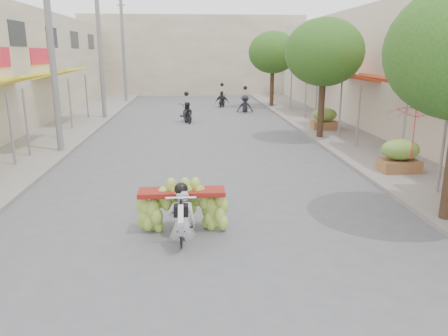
# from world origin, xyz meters

# --- Properties ---
(sidewalk_left) EXTENTS (4.00, 60.00, 0.12)m
(sidewalk_left) POSITION_xyz_m (-7.00, 15.00, 0.06)
(sidewalk_left) COLOR gray
(sidewalk_left) RESTS_ON ground
(sidewalk_right) EXTENTS (4.00, 60.00, 0.12)m
(sidewalk_right) POSITION_xyz_m (7.00, 15.00, 0.06)
(sidewalk_right) COLOR gray
(sidewalk_right) RESTS_ON ground
(far_building) EXTENTS (20.00, 6.00, 7.00)m
(far_building) POSITION_xyz_m (0.00, 38.00, 3.50)
(far_building) COLOR #BDB095
(far_building) RESTS_ON ground
(utility_pole_mid) EXTENTS (0.60, 0.24, 8.00)m
(utility_pole_mid) POSITION_xyz_m (-5.40, 12.00, 4.03)
(utility_pole_mid) COLOR slate
(utility_pole_mid) RESTS_ON ground
(utility_pole_far) EXTENTS (0.60, 0.24, 8.00)m
(utility_pole_far) POSITION_xyz_m (-5.40, 21.00, 4.03)
(utility_pole_far) COLOR slate
(utility_pole_far) RESTS_ON ground
(utility_pole_back) EXTENTS (0.60, 0.24, 8.00)m
(utility_pole_back) POSITION_xyz_m (-5.40, 30.00, 4.03)
(utility_pole_back) COLOR slate
(utility_pole_back) RESTS_ON ground
(street_tree_mid) EXTENTS (3.40, 3.40, 5.25)m
(street_tree_mid) POSITION_xyz_m (5.40, 14.00, 3.78)
(street_tree_mid) COLOR #3A2719
(street_tree_mid) RESTS_ON ground
(street_tree_far) EXTENTS (3.40, 3.40, 5.25)m
(street_tree_far) POSITION_xyz_m (5.40, 26.00, 3.78)
(street_tree_far) COLOR #3A2719
(street_tree_far) RESTS_ON ground
(produce_crate_mid) EXTENTS (1.20, 0.88, 1.16)m
(produce_crate_mid) POSITION_xyz_m (6.20, 8.00, 0.71)
(produce_crate_mid) COLOR brown
(produce_crate_mid) RESTS_ON ground
(produce_crate_far) EXTENTS (1.20, 0.88, 1.16)m
(produce_crate_far) POSITION_xyz_m (6.20, 16.00, 0.71)
(produce_crate_far) COLOR brown
(produce_crate_far) RESTS_ON ground
(banana_motorbike) EXTENTS (2.20, 1.90, 2.04)m
(banana_motorbike) POSITION_xyz_m (-0.58, 3.79, 0.69)
(banana_motorbike) COLOR black
(banana_motorbike) RESTS_ON ground
(market_umbrella) EXTENTS (2.14, 2.14, 1.56)m
(market_umbrella) POSITION_xyz_m (5.97, 6.81, 2.38)
(market_umbrella) COLOR red
(market_umbrella) RESTS_ON ground
(pedestrian) EXTENTS (1.08, 0.94, 1.88)m
(pedestrian) POSITION_xyz_m (6.28, 16.71, 1.06)
(pedestrian) COLOR white
(pedestrian) RESTS_ON ground
(bg_motorbike_a) EXTENTS (1.04, 1.88, 1.95)m
(bg_motorbike_a) POSITION_xyz_m (-0.59, 19.48, 0.73)
(bg_motorbike_a) COLOR black
(bg_motorbike_a) RESTS_ON ground
(bg_motorbike_b) EXTENTS (1.12, 1.81, 1.95)m
(bg_motorbike_b) POSITION_xyz_m (3.18, 23.41, 0.84)
(bg_motorbike_b) COLOR black
(bg_motorbike_b) RESTS_ON ground
(bg_motorbike_c) EXTENTS (1.07, 1.71, 1.95)m
(bg_motorbike_c) POSITION_xyz_m (1.89, 26.49, 0.80)
(bg_motorbike_c) COLOR black
(bg_motorbike_c) RESTS_ON ground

